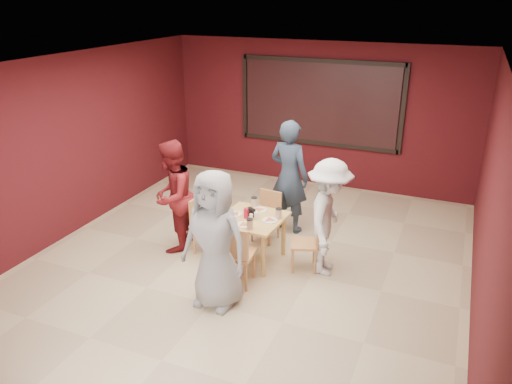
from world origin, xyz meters
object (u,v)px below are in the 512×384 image
at_px(chair_front, 236,252).
at_px(chair_right, 309,240).
at_px(dining_table, 252,222).
at_px(diner_front, 215,240).
at_px(diner_back, 289,177).
at_px(chair_left, 205,221).
at_px(diner_left, 172,196).
at_px(diner_right, 328,218).
at_px(chair_back, 267,213).

distance_m(chair_front, chair_right, 1.09).
xyz_separation_m(dining_table, diner_front, (0.02, -1.16, 0.28)).
height_order(chair_front, diner_back, diner_back).
relative_size(chair_left, chair_right, 1.10).
height_order(chair_right, diner_front, diner_front).
distance_m(chair_front, diner_back, 1.92).
xyz_separation_m(dining_table, chair_right, (0.82, 0.08, -0.16)).
height_order(diner_left, diner_right, diner_left).
relative_size(dining_table, diner_back, 0.50).
xyz_separation_m(chair_back, chair_right, (0.87, -0.64, 0.00)).
relative_size(chair_right, diner_back, 0.43).
height_order(dining_table, diner_left, diner_left).
xyz_separation_m(chair_back, chair_left, (-0.70, -0.74, 0.04)).
height_order(chair_back, diner_left, diner_left).
distance_m(chair_right, diner_back, 1.36).
bearing_deg(diner_back, chair_front, 100.14).
height_order(chair_front, diner_right, diner_right).
xyz_separation_m(chair_left, diner_right, (1.82, 0.14, 0.33)).
distance_m(diner_front, diner_back, 2.33).
height_order(dining_table, diner_front, diner_front).
bearing_deg(chair_back, diner_right, -28.38).
distance_m(chair_right, diner_left, 2.10).
height_order(chair_left, chair_right, chair_left).
height_order(dining_table, chair_front, chair_front).
bearing_deg(diner_left, diner_right, 87.64).
bearing_deg(diner_back, diner_left, 54.83).
bearing_deg(diner_front, diner_right, 54.99).
height_order(chair_left, diner_back, diner_back).
bearing_deg(diner_back, chair_left, 65.17).
relative_size(chair_front, diner_front, 0.50).
distance_m(diner_left, diner_right, 2.31).
relative_size(diner_front, diner_right, 1.08).
xyz_separation_m(chair_front, chair_right, (0.75, 0.79, -0.06)).
relative_size(chair_front, diner_right, 0.54).
distance_m(chair_front, diner_front, 0.59).
relative_size(chair_back, chair_left, 0.91).
bearing_deg(dining_table, chair_left, -178.58).
xyz_separation_m(chair_left, diner_front, (0.77, -1.14, 0.40)).
distance_m(chair_left, diner_right, 1.85).
bearing_deg(diner_left, chair_left, 91.97).
bearing_deg(diner_left, chair_back, 117.03).
xyz_separation_m(chair_front, diner_right, (0.99, 0.83, 0.32)).
distance_m(chair_front, chair_left, 1.08).
xyz_separation_m(chair_front, diner_front, (-0.06, -0.45, 0.38)).
bearing_deg(diner_right, diner_left, 88.70).
relative_size(chair_back, diner_right, 0.48).
height_order(diner_back, diner_right, diner_back).
bearing_deg(diner_left, dining_table, 86.88).
distance_m(dining_table, diner_back, 1.21).
bearing_deg(chair_right, diner_left, -174.81).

